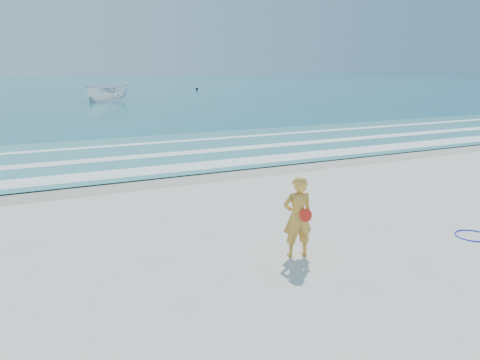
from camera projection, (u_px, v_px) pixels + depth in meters
name	position (u px, v px, depth m)	size (l,w,h in m)	color
ground	(338.00, 276.00, 8.78)	(400.00, 400.00, 0.00)	silver
wet_sand	(181.00, 177.00, 16.64)	(400.00, 2.40, 0.00)	#B2A893
ocean	(35.00, 84.00, 100.47)	(400.00, 190.00, 0.04)	#19727F
shallow	(145.00, 153.00, 20.99)	(400.00, 10.00, 0.01)	#59B7AD
foam_near	(170.00, 169.00, 17.76)	(400.00, 1.40, 0.01)	white
foam_mid	(150.00, 156.00, 20.29)	(400.00, 0.90, 0.01)	white
foam_far	(132.00, 145.00, 23.17)	(400.00, 0.60, 0.01)	white
hoop	(473.00, 236.00, 10.85)	(0.79, 0.79, 0.03)	#0C26E7
boat	(108.00, 92.00, 51.07)	(1.95, 5.18, 2.00)	white
buoy	(197.00, 89.00, 75.57)	(0.41, 0.41, 0.41)	black
woman	(298.00, 217.00, 9.54)	(0.70, 0.54, 1.70)	gold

